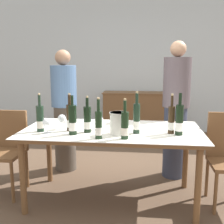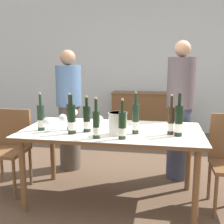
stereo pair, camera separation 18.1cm
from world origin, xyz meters
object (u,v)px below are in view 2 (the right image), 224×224
(wine_glass_0, at_px, (75,113))
(wine_bottle_4, at_px, (87,120))
(wine_bottle_8, at_px, (122,126))
(wine_glass_2, at_px, (99,120))
(wine_bottle_5, at_px, (41,118))
(person_host, at_px, (69,111))
(wine_bottle_6, at_px, (179,121))
(ice_bucket, at_px, (118,123))
(wine_bottle_2, at_px, (171,121))
(chair_left_end, at_px, (10,143))
(wine_glass_3, at_px, (47,122))
(wine_bottle_7, at_px, (136,119))
(dining_table, at_px, (112,136))
(wine_bottle_0, at_px, (70,117))
(wine_bottle_3, at_px, (72,120))
(wine_glass_1, at_px, (63,118))
(person_guest_left, at_px, (180,111))
(wine_bottle_1, at_px, (96,125))
(sideboard_cabinet, at_px, (146,113))

(wine_glass_0, bearing_deg, wine_bottle_4, -59.51)
(wine_bottle_8, height_order, wine_glass_2, wine_bottle_8)
(wine_bottle_5, distance_m, person_host, 0.94)
(wine_bottle_6, xyz_separation_m, wine_glass_2, (-0.78, 0.13, -0.04))
(ice_bucket, bearing_deg, person_host, 130.02)
(wine_bottle_2, xyz_separation_m, chair_left_end, (-1.78, 0.18, -0.36))
(wine_bottle_5, distance_m, wine_glass_2, 0.58)
(wine_glass_3, bearing_deg, wine_glass_0, 78.72)
(wine_bottle_4, xyz_separation_m, wine_bottle_7, (0.48, 0.01, 0.02))
(dining_table, bearing_deg, wine_bottle_4, -148.74)
(chair_left_end, bearing_deg, person_host, 55.43)
(ice_bucket, distance_m, wine_bottle_0, 0.50)
(dining_table, relative_size, chair_left_end, 1.99)
(wine_bottle_3, distance_m, wine_glass_1, 0.25)
(wine_glass_1, xyz_separation_m, wine_glass_2, (0.38, 0.03, -0.01))
(chair_left_end, bearing_deg, wine_bottle_6, -6.97)
(person_guest_left, bearing_deg, dining_table, -135.18)
(wine_bottle_8, xyz_separation_m, person_host, (-0.87, 1.11, -0.09))
(wine_bottle_0, height_order, wine_bottle_6, wine_bottle_6)
(wine_bottle_5, distance_m, wine_glass_1, 0.22)
(wine_bottle_6, bearing_deg, person_host, 146.02)
(wine_bottle_6, xyz_separation_m, wine_bottle_7, (-0.40, 0.01, 0.00))
(wine_bottle_5, xyz_separation_m, wine_glass_0, (0.20, 0.48, -0.03))
(wine_bottle_0, height_order, person_host, person_host)
(ice_bucket, distance_m, wine_bottle_7, 0.17)
(dining_table, distance_m, chair_left_end, 1.21)
(wine_glass_1, xyz_separation_m, wine_glass_3, (-0.10, -0.18, -0.00))
(wine_glass_0, xyz_separation_m, wine_glass_1, (-0.01, -0.37, 0.01))
(wine_bottle_7, xyz_separation_m, wine_glass_0, (-0.75, 0.45, -0.05))
(wine_bottle_5, height_order, wine_glass_1, wine_bottle_5)
(ice_bucket, distance_m, wine_bottle_4, 0.32)
(person_guest_left, bearing_deg, wine_glass_2, -139.66)
(chair_left_end, bearing_deg, wine_bottle_2, -5.74)
(ice_bucket, relative_size, wine_bottle_5, 0.56)
(wine_glass_2, xyz_separation_m, person_guest_left, (0.84, 0.72, -0.01))
(wine_glass_2, bearing_deg, chair_left_end, 175.00)
(dining_table, bearing_deg, wine_bottle_7, -27.07)
(wine_bottle_4, bearing_deg, person_host, 118.22)
(ice_bucket, distance_m, wine_bottle_1, 0.24)
(wine_bottle_6, relative_size, wine_bottle_7, 0.98)
(sideboard_cabinet, xyz_separation_m, dining_table, (-0.19, -2.81, 0.28))
(ice_bucket, bearing_deg, person_guest_left, 54.82)
(wine_glass_3, bearing_deg, ice_bucket, 3.39)
(ice_bucket, distance_m, person_guest_left, 1.08)
(wine_bottle_2, relative_size, wine_bottle_6, 0.96)
(wine_bottle_1, relative_size, wine_bottle_6, 0.94)
(person_guest_left, bearing_deg, wine_glass_3, -144.85)
(wine_bottle_1, xyz_separation_m, person_guest_left, (0.79, 1.06, -0.04))
(wine_bottle_3, bearing_deg, person_guest_left, 41.68)
(wine_bottle_0, bearing_deg, chair_left_end, 166.97)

